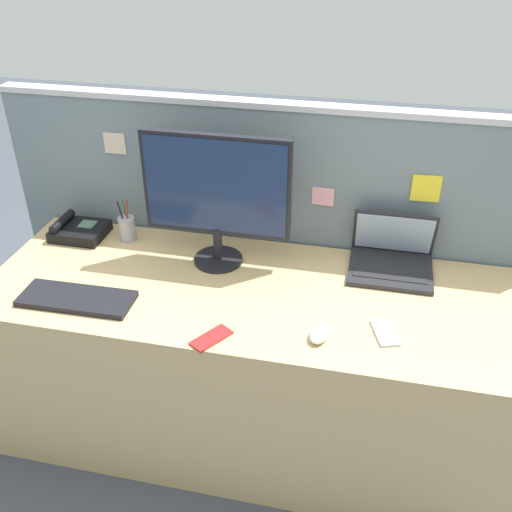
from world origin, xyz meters
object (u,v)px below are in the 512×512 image
desktop_monitor (216,192)px  laptop (392,256)px  cell_phone_silver_slab (385,333)px  computer_mouse_right_hand (319,334)px  pen_cup (127,228)px  keyboard_main (77,299)px  cell_phone_red_case (211,338)px  desk_phone (78,230)px

desktop_monitor → laptop: bearing=8.6°
cell_phone_silver_slab → computer_mouse_right_hand: bearing=179.8°
computer_mouse_right_hand → cell_phone_silver_slab: size_ratio=0.73×
computer_mouse_right_hand → pen_cup: 1.00m
keyboard_main → cell_phone_red_case: 0.55m
desktop_monitor → keyboard_main: (-0.43, -0.38, -0.29)m
laptop → cell_phone_red_case: laptop is taller
desktop_monitor → desk_phone: bearing=174.7°
desk_phone → computer_mouse_right_hand: desk_phone is taller
computer_mouse_right_hand → cell_phone_red_case: 0.36m
keyboard_main → cell_phone_red_case: bearing=-11.6°
desktop_monitor → pen_cup: 0.50m
computer_mouse_right_hand → pen_cup: size_ratio=0.52×
keyboard_main → computer_mouse_right_hand: 0.89m
desktop_monitor → laptop: size_ratio=1.78×
keyboard_main → cell_phone_silver_slab: bearing=1.6°
keyboard_main → desktop_monitor: bearing=40.6°
keyboard_main → cell_phone_red_case: (0.54, -0.10, -0.01)m
laptop → computer_mouse_right_hand: laptop is taller
laptop → pen_cup: size_ratio=1.69×
keyboard_main → desk_phone: bearing=115.0°
laptop → cell_phone_red_case: 0.82m
keyboard_main → pen_cup: (0.01, 0.46, 0.04)m
keyboard_main → cell_phone_silver_slab: keyboard_main is taller
computer_mouse_right_hand → cell_phone_silver_slab: (0.22, 0.07, -0.01)m
pen_cup → keyboard_main: bearing=-90.6°
laptop → desk_phone: size_ratio=1.47×
laptop → pen_cup: laptop is taller
desktop_monitor → laptop: desktop_monitor is taller
computer_mouse_right_hand → cell_phone_red_case: size_ratio=0.69×
computer_mouse_right_hand → keyboard_main: bearing=-173.8°
cell_phone_silver_slab → cell_phone_red_case: bearing=176.8°
keyboard_main → computer_mouse_right_hand: computer_mouse_right_hand is taller
computer_mouse_right_hand → desktop_monitor: bearing=146.1°
desktop_monitor → desk_phone: (-0.65, 0.06, -0.28)m
desktop_monitor → pen_cup: (-0.42, 0.08, -0.25)m
desk_phone → cell_phone_silver_slab: 1.37m
laptop → keyboard_main: laptop is taller
keyboard_main → computer_mouse_right_hand: (0.89, -0.02, 0.01)m
pen_cup → desktop_monitor: bearing=-10.2°
desk_phone → keyboard_main: 0.49m
cell_phone_red_case → desktop_monitor: bearing=136.0°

